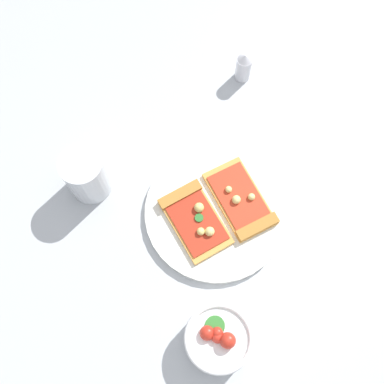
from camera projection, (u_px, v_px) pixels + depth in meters
ground_plane at (211, 197)px, 0.88m from camera, size 2.40×2.40×0.00m
plate at (216, 212)px, 0.87m from camera, size 0.26×0.26×0.01m
pizza_slice_near at (194, 217)px, 0.85m from camera, size 0.15×0.13×0.02m
pizza_slice_far at (242, 203)px, 0.86m from camera, size 0.16×0.13×0.02m
salad_bowl at (218, 339)px, 0.77m from camera, size 0.11×0.11×0.08m
soda_glass at (86, 176)px, 0.84m from camera, size 0.08×0.08×0.11m
pepper_shaker at (244, 67)px, 0.94m from camera, size 0.03×0.03×0.07m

